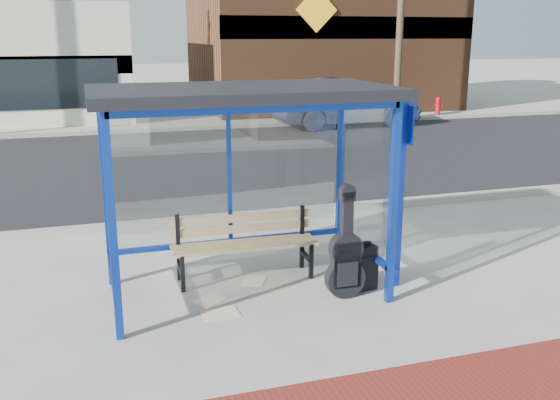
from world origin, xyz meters
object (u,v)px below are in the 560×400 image
object	(u,v)px
suitcase	(362,268)
parked_car	(346,103)
bench	(244,241)
fire_hydrant	(438,105)
guitar_bag	(345,259)
backpack	(353,274)

from	to	relation	value
suitcase	parked_car	bearing A→B (deg)	58.51
bench	fire_hydrant	xyz separation A→B (m)	(10.96, 13.52, -0.10)
bench	suitcase	xyz separation A→B (m)	(1.25, -0.79, -0.21)
bench	guitar_bag	xyz separation A→B (m)	(0.97, -0.94, -0.02)
backpack	parked_car	xyz separation A→B (m)	(5.29, 12.56, 0.63)
parked_car	suitcase	bearing A→B (deg)	155.65
guitar_bag	fire_hydrant	xyz separation A→B (m)	(10.00, 14.47, -0.09)
suitcase	parked_car	distance (m)	13.74
guitar_bag	suitcase	size ratio (longest dim) A/B	2.14
parked_car	bench	bearing A→B (deg)	149.50
parked_car	fire_hydrant	world-z (taller)	parked_car
bench	parked_car	world-z (taller)	parked_car
bench	backpack	distance (m)	1.41
backpack	fire_hydrant	bearing A→B (deg)	41.19
guitar_bag	fire_hydrant	distance (m)	17.58
guitar_bag	parked_car	bearing A→B (deg)	67.04
guitar_bag	suitcase	distance (m)	0.37
bench	backpack	xyz separation A→B (m)	(1.20, -0.66, -0.33)
suitcase	fire_hydrant	bearing A→B (deg)	46.79
suitcase	backpack	size ratio (longest dim) A/B	1.86
bench	suitcase	size ratio (longest dim) A/B	3.05
fire_hydrant	bench	bearing A→B (deg)	-129.03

